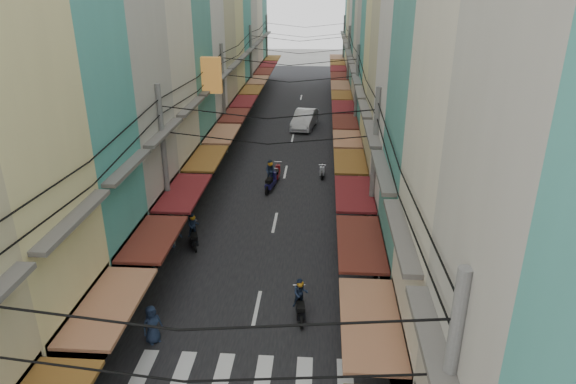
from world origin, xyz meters
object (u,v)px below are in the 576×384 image
at_px(white_car, 305,128).
at_px(bicycle, 416,282).
at_px(traffic_sign, 379,275).
at_px(market_umbrella, 461,322).

xyz_separation_m(white_car, bicycle, (5.96, -24.96, 0.00)).
height_order(white_car, traffic_sign, traffic_sign).
bearing_deg(traffic_sign, market_umbrella, -48.99).
distance_m(bicycle, market_umbrella, 6.12).
distance_m(white_car, traffic_sign, 28.25).
height_order(market_umbrella, traffic_sign, traffic_sign).
bearing_deg(bicycle, market_umbrella, 165.18).
bearing_deg(market_umbrella, bicycle, 93.62).
height_order(bicycle, market_umbrella, market_umbrella).
height_order(white_car, bicycle, white_car).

